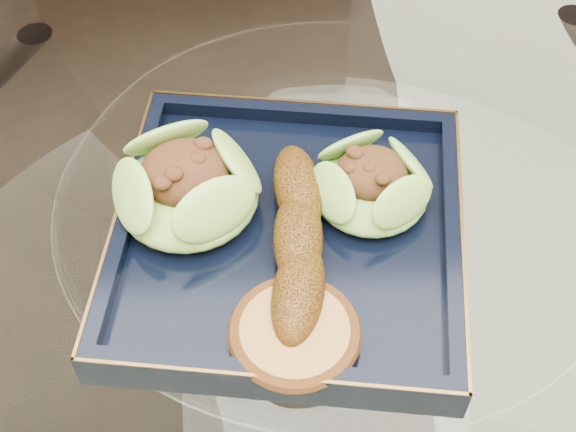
{
  "coord_description": "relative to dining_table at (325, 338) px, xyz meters",
  "views": [
    {
      "loc": [
        -0.06,
        -0.39,
        1.28
      ],
      "look_at": [
        -0.04,
        -0.01,
        0.8
      ],
      "focal_mm": 50.0,
      "sensor_mm": 36.0,
      "label": 1
    }
  ],
  "objects": [
    {
      "name": "dining_table",
      "position": [
        0.0,
        0.0,
        0.0
      ],
      "size": [
        1.13,
        1.13,
        0.77
      ],
      "color": "white",
      "rests_on": "ground"
    },
    {
      "name": "dining_chair",
      "position": [
        -0.15,
        0.32,
        0.0
      ],
      "size": [
        0.47,
        0.47,
        1.08
      ],
      "rotation": [
        0.0,
        0.0,
        0.01
      ],
      "color": "black",
      "rests_on": "ground"
    },
    {
      "name": "navy_plate",
      "position": [
        -0.04,
        -0.01,
        0.17
      ],
      "size": [
        0.31,
        0.31,
        0.02
      ],
      "primitive_type": "cube",
      "rotation": [
        0.0,
        0.0,
        -0.15
      ],
      "color": "black",
      "rests_on": "dining_table"
    },
    {
      "name": "lettuce_wrap_left",
      "position": [
        -0.11,
        0.02,
        0.2
      ],
      "size": [
        0.12,
        0.12,
        0.04
      ],
      "primitive_type": "ellipsoid",
      "rotation": [
        0.0,
        0.0,
        0.03
      ],
      "color": "#6EA32F",
      "rests_on": "navy_plate"
    },
    {
      "name": "lettuce_wrap_right",
      "position": [
        0.03,
        0.02,
        0.2
      ],
      "size": [
        0.1,
        0.1,
        0.03
      ],
      "primitive_type": "ellipsoid",
      "rotation": [
        0.0,
        0.0,
        0.05
      ],
      "color": "#5BA12E",
      "rests_on": "navy_plate"
    },
    {
      "name": "roasted_plantain",
      "position": [
        -0.03,
        -0.03,
        0.2
      ],
      "size": [
        0.05,
        0.18,
        0.03
      ],
      "primitive_type": "ellipsoid",
      "rotation": [
        0.0,
        0.0,
        1.51
      ],
      "color": "#693C0B",
      "rests_on": "navy_plate"
    },
    {
      "name": "crumb_patty",
      "position": [
        -0.04,
        -0.11,
        0.19
      ],
      "size": [
        0.11,
        0.11,
        0.02
      ],
      "primitive_type": "cylinder",
      "rotation": [
        0.0,
        0.0,
        0.38
      ],
      "color": "#CC9044",
      "rests_on": "navy_plate"
    }
  ]
}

